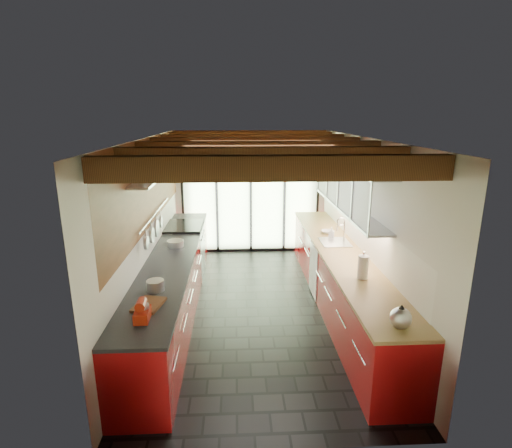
% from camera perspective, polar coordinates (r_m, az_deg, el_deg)
% --- Properties ---
extents(ground, '(5.50, 5.50, 0.00)m').
position_cam_1_polar(ground, '(6.38, 0.21, -11.86)').
color(ground, black).
rests_on(ground, ground).
extents(room_shell, '(5.50, 5.50, 5.50)m').
position_cam_1_polar(room_shell, '(5.81, 0.23, 2.78)').
color(room_shell, silver).
rests_on(room_shell, ground).
extents(ceiling_beams, '(3.14, 5.06, 4.90)m').
position_cam_1_polar(ceiling_beams, '(6.06, 0.04, 11.05)').
color(ceiling_beams, '#593316').
rests_on(ceiling_beams, ground).
extents(glass_door, '(2.95, 0.10, 2.90)m').
position_cam_1_polar(glass_door, '(8.45, -0.77, 6.84)').
color(glass_door, '#C6EAAD').
rests_on(glass_door, ground).
extents(left_counter, '(0.68, 5.00, 0.92)m').
position_cam_1_polar(left_counter, '(6.25, -11.66, -8.13)').
color(left_counter, '#9E0E10').
rests_on(left_counter, ground).
extents(range_stove, '(0.66, 0.90, 0.97)m').
position_cam_1_polar(range_stove, '(7.58, -10.07, -3.69)').
color(range_stove, silver).
rests_on(range_stove, ground).
extents(right_counter, '(0.68, 5.00, 0.92)m').
position_cam_1_polar(right_counter, '(6.37, 11.83, -7.66)').
color(right_counter, '#9E0E10').
rests_on(right_counter, ground).
extents(sink_assembly, '(0.45, 0.52, 0.43)m').
position_cam_1_polar(sink_assembly, '(6.57, 11.33, -2.29)').
color(sink_assembly, silver).
rests_on(sink_assembly, right_counter).
extents(upper_cabinets_right, '(0.34, 3.00, 3.00)m').
position_cam_1_polar(upper_cabinets_right, '(6.30, 13.23, 5.20)').
color(upper_cabinets_right, silver).
rests_on(upper_cabinets_right, ground).
extents(left_wall_fixtures, '(0.28, 2.60, 0.96)m').
position_cam_1_polar(left_wall_fixtures, '(6.01, -14.00, 4.96)').
color(left_wall_fixtures, silver).
rests_on(left_wall_fixtures, ground).
extents(stand_mixer, '(0.15, 0.26, 0.23)m').
position_cam_1_polar(stand_mixer, '(4.27, -15.93, -11.90)').
color(stand_mixer, '#B2230E').
rests_on(stand_mixer, left_counter).
extents(pot_large, '(0.21, 0.21, 0.13)m').
position_cam_1_polar(pot_large, '(4.88, -14.17, -8.53)').
color(pot_large, silver).
rests_on(pot_large, left_counter).
extents(pot_small, '(0.34, 0.34, 0.10)m').
position_cam_1_polar(pot_small, '(6.37, -11.44, -2.75)').
color(pot_small, silver).
rests_on(pot_small, left_counter).
extents(cutting_board, '(0.34, 0.42, 0.03)m').
position_cam_1_polar(cutting_board, '(4.55, -15.07, -11.08)').
color(cutting_board, brown).
rests_on(cutting_board, left_counter).
extents(kettle, '(0.28, 0.30, 0.25)m').
position_cam_1_polar(kettle, '(4.21, 19.97, -12.37)').
color(kettle, silver).
rests_on(kettle, right_counter).
extents(paper_towel, '(0.14, 0.14, 0.36)m').
position_cam_1_polar(paper_towel, '(5.21, 15.04, -6.01)').
color(paper_towel, white).
rests_on(paper_towel, right_counter).
extents(soap_bottle, '(0.11, 0.11, 0.19)m').
position_cam_1_polar(soap_bottle, '(6.76, 10.74, -1.24)').
color(soap_bottle, silver).
rests_on(soap_bottle, right_counter).
extents(bowl, '(0.24, 0.24, 0.05)m').
position_cam_1_polar(bowl, '(7.05, 10.17, -1.11)').
color(bowl, silver).
rests_on(bowl, right_counter).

